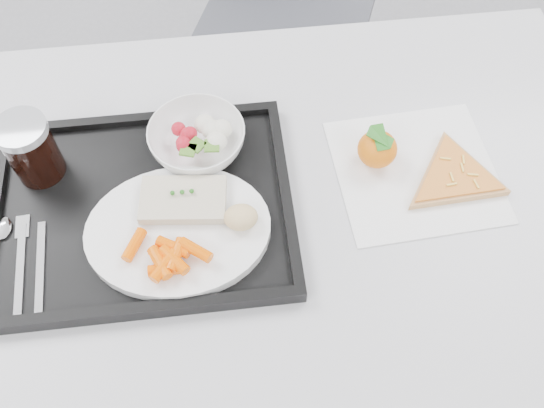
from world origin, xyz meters
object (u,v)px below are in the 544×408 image
(tray, at_px, (143,209))
(cola_glass, at_px, (31,148))
(table, at_px, (252,237))
(pizza_slice, at_px, (454,177))
(tangerine, at_px, (377,149))
(salad_bowl, at_px, (197,139))
(dinner_plate, at_px, (178,231))

(tray, height_order, cola_glass, cola_glass)
(tray, xyz_separation_m, cola_glass, (-0.15, 0.09, 0.06))
(table, distance_m, cola_glass, 0.36)
(pizza_slice, bearing_deg, tangerine, 157.00)
(cola_glass, distance_m, tangerine, 0.53)
(tray, distance_m, salad_bowl, 0.14)
(dinner_plate, relative_size, cola_glass, 2.50)
(salad_bowl, height_order, pizza_slice, salad_bowl)
(tray, distance_m, pizza_slice, 0.48)
(salad_bowl, bearing_deg, tangerine, -9.89)
(salad_bowl, distance_m, tangerine, 0.28)
(dinner_plate, bearing_deg, pizza_slice, 7.25)
(dinner_plate, bearing_deg, salad_bowl, 76.45)
(tray, distance_m, dinner_plate, 0.08)
(dinner_plate, distance_m, pizza_slice, 0.43)
(salad_bowl, height_order, tangerine, tangerine)
(table, bearing_deg, cola_glass, 160.56)
(tray, xyz_separation_m, salad_bowl, (0.09, 0.10, 0.03))
(dinner_plate, bearing_deg, tangerine, 18.27)
(tangerine, xyz_separation_m, pizza_slice, (0.12, -0.05, -0.02))
(cola_glass, bearing_deg, pizza_slice, -7.47)
(salad_bowl, height_order, cola_glass, cola_glass)
(tray, relative_size, tangerine, 5.67)
(tangerine, relative_size, pizza_slice, 0.30)
(tray, height_order, pizza_slice, tray)
(cola_glass, height_order, pizza_slice, cola_glass)
(tray, bearing_deg, dinner_plate, -44.74)
(salad_bowl, xyz_separation_m, cola_glass, (-0.25, -0.01, 0.03))
(tray, bearing_deg, table, -9.19)
(tray, xyz_separation_m, dinner_plate, (0.05, -0.05, 0.02))
(table, xyz_separation_m, cola_glass, (-0.32, 0.11, 0.14))
(salad_bowl, bearing_deg, tray, -132.21)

